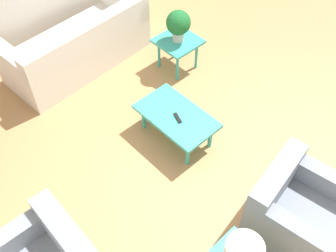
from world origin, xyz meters
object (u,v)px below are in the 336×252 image
object	(u,v)px
armchair	(296,210)
coffee_table	(176,118)
potted_plant	(178,24)
sofa	(79,47)
side_table_plant	(178,44)

from	to	relation	value
armchair	coffee_table	distance (m)	1.69
potted_plant	sofa	bearing A→B (deg)	44.06
coffee_table	potted_plant	distance (m)	1.38
armchair	side_table_plant	xyz separation A→B (m)	(2.62, -0.90, 0.11)
potted_plant	armchair	bearing A→B (deg)	161.15
coffee_table	side_table_plant	xyz separation A→B (m)	(0.94, -0.93, 0.07)
armchair	side_table_plant	bearing A→B (deg)	62.08
sofa	armchair	bearing A→B (deg)	87.25
sofa	side_table_plant	size ratio (longest dim) A/B	3.82
armchair	side_table_plant	distance (m)	2.77
armchair	potted_plant	xyz separation A→B (m)	(2.62, -0.90, 0.45)
side_table_plant	potted_plant	distance (m)	0.33
sofa	potted_plant	world-z (taller)	potted_plant
armchair	coffee_table	xyz separation A→B (m)	(1.69, 0.03, 0.04)
armchair	potted_plant	bearing A→B (deg)	62.08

